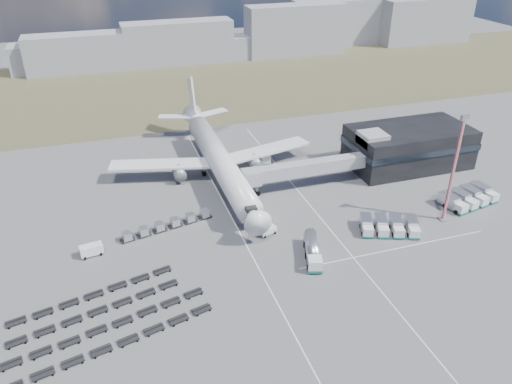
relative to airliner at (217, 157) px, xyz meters
name	(u,v)px	position (x,y,z in m)	size (l,w,h in m)	color
ground	(259,249)	(0.00, -32.38, -5.29)	(420.00, 420.00, 0.00)	#565659
grass_strip	(167,87)	(0.00, 77.62, -5.29)	(420.00, 90.00, 0.01)	#483F2B
lane_markings	(300,232)	(9.77, -29.38, -5.29)	(47.12, 110.00, 0.01)	silver
terminal	(408,146)	(47.77, -8.41, -0.04)	(30.40, 16.40, 11.00)	black
jet_bridge	(297,170)	(15.90, -11.95, -0.24)	(30.30, 3.80, 7.05)	#939399
airliner	(217,157)	(0.00, 0.00, 0.00)	(51.59, 64.53, 17.62)	white
skyline	(214,37)	(27.84, 114.88, 3.66)	(312.94, 26.15, 21.94)	gray
fuel_tanker	(313,250)	(8.61, -38.01, -3.61)	(5.71, 10.69, 3.36)	white
pushback_tug	(267,231)	(3.17, -27.76, -4.51)	(3.52, 1.98, 1.56)	white
utility_van	(92,250)	(-30.79, -24.28, -4.16)	(4.21, 1.91, 2.26)	white
catering_truck	(263,157)	(13.33, 4.62, -3.84)	(2.85, 6.30, 2.83)	white
service_trucks_near	(389,226)	(27.02, -34.56, -3.93)	(12.78, 9.87, 2.51)	white
service_trucks_far	(468,197)	(49.92, -30.03, -3.82)	(13.28, 8.94, 2.72)	white
uld_row	(167,225)	(-15.72, -19.70, -4.22)	(19.55, 6.00, 1.79)	black
baggage_dollies	(102,320)	(-29.89, -43.18, -4.92)	(33.52, 21.57, 0.74)	black
floodlight_mast	(453,170)	(40.48, -34.14, 6.49)	(2.24, 1.82, 23.50)	red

